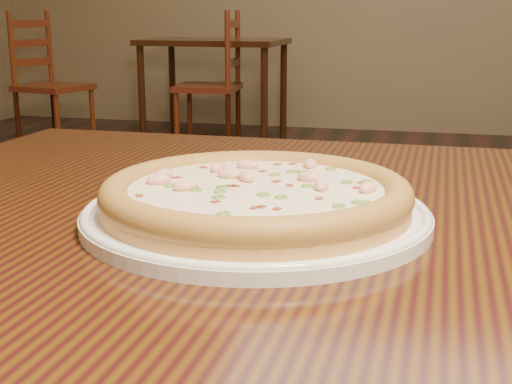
% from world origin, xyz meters
% --- Properties ---
extents(hero_table, '(1.20, 0.80, 0.75)m').
position_xyz_m(hero_table, '(0.28, -0.66, 0.65)').
color(hero_table, black).
rests_on(hero_table, ground).
extents(plate, '(0.32, 0.32, 0.02)m').
position_xyz_m(plate, '(0.16, -0.71, 0.76)').
color(plate, white).
rests_on(plate, hero_table).
extents(pizza, '(0.29, 0.29, 0.03)m').
position_xyz_m(pizza, '(0.16, -0.71, 0.78)').
color(pizza, gold).
rests_on(pizza, plate).
extents(bg_table_left, '(1.00, 0.70, 0.75)m').
position_xyz_m(bg_table_left, '(-1.31, 3.67, 0.65)').
color(bg_table_left, black).
rests_on(bg_table_left, ground).
extents(chair_a, '(0.50, 0.50, 0.95)m').
position_xyz_m(chair_a, '(-2.36, 3.13, 0.44)').
color(chair_a, maroon).
rests_on(chair_a, ground).
extents(chair_b, '(0.46, 0.46, 0.95)m').
position_xyz_m(chair_b, '(-1.22, 3.40, 0.44)').
color(chair_b, maroon).
rests_on(chair_b, ground).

